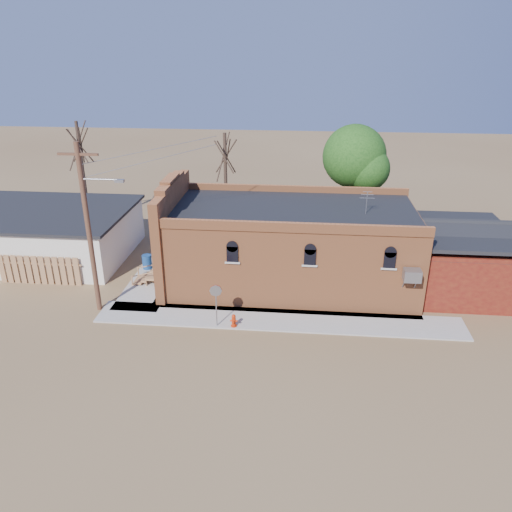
# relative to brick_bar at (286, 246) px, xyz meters

# --- Properties ---
(ground) EXTENTS (120.00, 120.00, 0.00)m
(ground) POSITION_rel_brick_bar_xyz_m (-1.64, -5.49, -2.34)
(ground) COLOR brown
(ground) RESTS_ON ground
(sidewalk_south) EXTENTS (19.00, 2.20, 0.08)m
(sidewalk_south) POSITION_rel_brick_bar_xyz_m (-0.14, -4.59, -2.30)
(sidewalk_south) COLOR #9E9991
(sidewalk_south) RESTS_ON ground
(sidewalk_west) EXTENTS (2.60, 10.00, 0.08)m
(sidewalk_west) POSITION_rel_brick_bar_xyz_m (-7.94, 0.51, -2.30)
(sidewalk_west) COLOR #9E9991
(sidewalk_west) RESTS_ON ground
(brick_bar) EXTENTS (16.40, 7.97, 6.30)m
(brick_bar) POSITION_rel_brick_bar_xyz_m (0.00, 0.00, 0.00)
(brick_bar) COLOR #C36C3B
(brick_bar) RESTS_ON ground
(red_shed) EXTENTS (5.40, 6.40, 4.30)m
(red_shed) POSITION_rel_brick_bar_xyz_m (9.86, 0.01, -0.07)
(red_shed) COLOR #59100F
(red_shed) RESTS_ON ground
(wood_fence) EXTENTS (5.20, 0.10, 1.80)m
(wood_fence) POSITION_rel_brick_bar_xyz_m (-14.44, -1.69, -1.44)
(wood_fence) COLOR #A6744B
(wood_fence) RESTS_ON ground
(utility_pole) EXTENTS (3.12, 0.26, 9.00)m
(utility_pole) POSITION_rel_brick_bar_xyz_m (-9.79, -4.29, 2.43)
(utility_pole) COLOR #45291B
(utility_pole) RESTS_ON ground
(tree_bare_near) EXTENTS (2.80, 2.80, 7.65)m
(tree_bare_near) POSITION_rel_brick_bar_xyz_m (-4.64, 7.51, 3.62)
(tree_bare_near) COLOR #402E24
(tree_bare_near) RESTS_ON ground
(tree_bare_far) EXTENTS (2.80, 2.80, 8.16)m
(tree_bare_far) POSITION_rel_brick_bar_xyz_m (-15.64, 8.51, 4.02)
(tree_bare_far) COLOR #402E24
(tree_bare_far) RESTS_ON ground
(tree_leafy) EXTENTS (4.40, 4.40, 8.15)m
(tree_leafy) POSITION_rel_brick_bar_xyz_m (4.36, 8.01, 3.59)
(tree_leafy) COLOR #402E24
(tree_leafy) RESTS_ON ground
(fire_hydrant) EXTENTS (0.38, 0.35, 0.68)m
(fire_hydrant) POSITION_rel_brick_bar_xyz_m (-2.35, -5.50, -1.92)
(fire_hydrant) COLOR #B6270A
(fire_hydrant) RESTS_ON sidewalk_south
(stop_sign) EXTENTS (0.62, 0.17, 2.29)m
(stop_sign) POSITION_rel_brick_bar_xyz_m (-3.22, -5.49, -0.50)
(stop_sign) COLOR gray
(stop_sign) RESTS_ON sidewalk_south
(trash_barrel) EXTENTS (0.70, 0.70, 0.90)m
(trash_barrel) POSITION_rel_brick_bar_xyz_m (-8.74, 0.90, -1.81)
(trash_barrel) COLOR navy
(trash_barrel) RESTS_ON sidewalk_west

